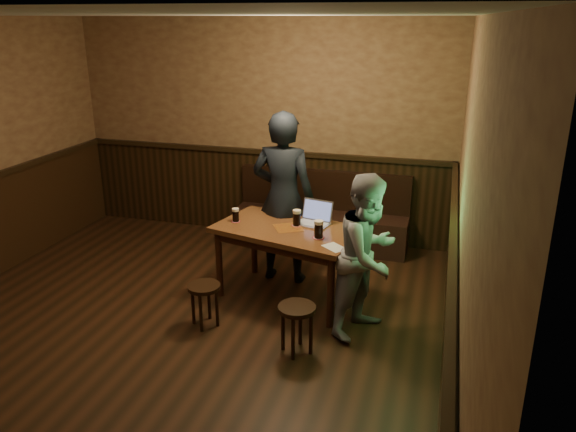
# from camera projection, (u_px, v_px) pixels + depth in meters

# --- Properties ---
(room) EXTENTS (5.04, 6.04, 2.84)m
(room) POSITION_uv_depth(u_px,v_px,m) (158.00, 212.00, 4.82)
(room) COLOR black
(room) RESTS_ON ground
(bench) EXTENTS (2.20, 0.50, 0.95)m
(bench) POSITION_uv_depth(u_px,v_px,m) (321.00, 222.00, 7.18)
(bench) COLOR black
(bench) RESTS_ON ground
(pub_table) EXTENTS (1.61, 1.15, 0.78)m
(pub_table) POSITION_uv_depth(u_px,v_px,m) (289.00, 237.00, 5.70)
(pub_table) COLOR #4F2E16
(pub_table) RESTS_ON ground
(stool_left) EXTENTS (0.34, 0.34, 0.42)m
(stool_left) POSITION_uv_depth(u_px,v_px,m) (204.00, 293.00, 5.27)
(stool_left) COLOR black
(stool_left) RESTS_ON ground
(stool_right) EXTENTS (0.33, 0.33, 0.45)m
(stool_right) POSITION_uv_depth(u_px,v_px,m) (297.00, 316.00, 4.83)
(stool_right) COLOR black
(stool_right) RESTS_ON ground
(pint_left) EXTENTS (0.09, 0.09, 0.15)m
(pint_left) POSITION_uv_depth(u_px,v_px,m) (236.00, 215.00, 5.81)
(pint_left) COLOR #B2152E
(pint_left) RESTS_ON pub_table
(pint_mid) EXTENTS (0.11, 0.11, 0.17)m
(pint_mid) POSITION_uv_depth(u_px,v_px,m) (297.00, 218.00, 5.69)
(pint_mid) COLOR #B2152E
(pint_mid) RESTS_ON pub_table
(pint_right) EXTENTS (0.11, 0.11, 0.18)m
(pint_right) POSITION_uv_depth(u_px,v_px,m) (319.00, 229.00, 5.38)
(pint_right) COLOR #B2152E
(pint_right) RESTS_ON pub_table
(laptop) EXTENTS (0.38, 0.33, 0.23)m
(laptop) POSITION_uv_depth(u_px,v_px,m) (315.00, 218.00, 5.76)
(laptop) COLOR silver
(laptop) RESTS_ON pub_table
(menu) EXTENTS (0.26, 0.26, 0.00)m
(menu) POSITION_uv_depth(u_px,v_px,m) (335.00, 247.00, 5.17)
(menu) COLOR silver
(menu) RESTS_ON pub_table
(person_suit) EXTENTS (0.69, 0.46, 1.89)m
(person_suit) POSITION_uv_depth(u_px,v_px,m) (283.00, 198.00, 6.04)
(person_suit) COLOR black
(person_suit) RESTS_ON ground
(person_grey) EXTENTS (0.84, 0.92, 1.52)m
(person_grey) POSITION_uv_depth(u_px,v_px,m) (368.00, 255.00, 5.05)
(person_grey) COLOR gray
(person_grey) RESTS_ON ground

